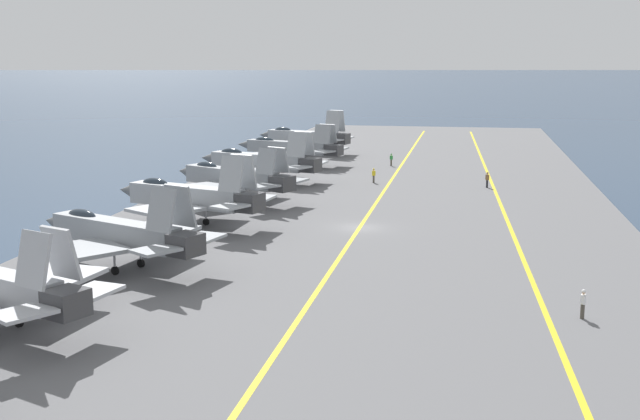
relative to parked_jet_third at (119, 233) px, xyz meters
name	(u,v)px	position (x,y,z in m)	size (l,w,h in m)	color
ground_plane	(360,232)	(17.41, -14.88, -3.07)	(2000.00, 2000.00, 0.00)	navy
carrier_deck	(360,230)	(17.41, -14.88, -2.87)	(216.70, 48.39, 0.40)	slate
deck_stripe_foul_line	(513,233)	(17.41, -28.19, -2.67)	(195.03, 0.36, 0.01)	yellow
deck_stripe_centerline	(360,227)	(17.41, -14.88, -2.67)	(195.03, 0.36, 0.01)	yellow
parked_jet_third	(119,233)	(0.00, 0.00, 0.00)	(13.07, 15.56, 6.51)	gray
parked_jet_fourth	(189,196)	(14.85, 0.11, 0.11)	(12.58, 15.55, 6.77)	#9EA3A8
parked_jet_fifth	(233,178)	(27.83, -0.09, -0.10)	(12.60, 15.89, 6.10)	gray
parked_jet_sixth	(260,162)	(42.10, 0.87, -0.25)	(13.09, 16.78, 6.29)	#9EA3A8
parked_jet_seventh	(290,147)	(57.82, 0.66, -0.22)	(12.05, 16.96, 5.93)	gray
parked_jet_eighth	(304,137)	(71.15, 1.33, 0.00)	(12.08, 15.74, 6.95)	#9EA3A8
crew_yellow_vest	(374,175)	(43.55, -12.98, -1.70)	(0.39, 0.45, 1.77)	#4C473D
crew_brown_vest	(487,179)	(42.30, -26.43, -1.66)	(0.46, 0.44, 1.83)	#232328
crew_green_vest	(391,159)	(59.22, -13.55, -1.71)	(0.46, 0.45, 1.75)	#4C473D
crew_white_vest	(583,303)	(-5.36, -31.07, -1.70)	(0.44, 0.36, 1.76)	#4C473D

